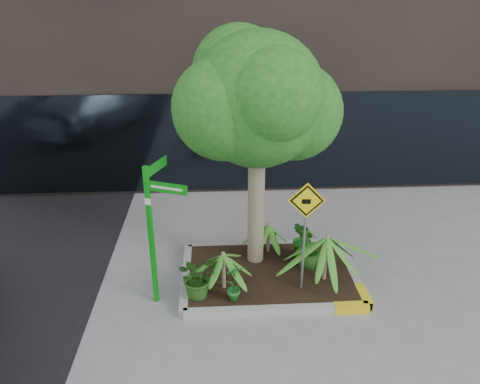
{
  "coord_description": "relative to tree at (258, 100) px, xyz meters",
  "views": [
    {
      "loc": [
        -0.81,
        -7.25,
        5.19
      ],
      "look_at": [
        -0.37,
        0.2,
        1.88
      ],
      "focal_mm": 35.0,
      "sensor_mm": 36.0,
      "label": 1
    }
  ],
  "objects": [
    {
      "name": "ground",
      "position": [
        0.04,
        -0.78,
        -3.36
      ],
      "size": [
        80.0,
        80.0,
        0.0
      ],
      "primitive_type": "plane",
      "color": "gray",
      "rests_on": "ground"
    },
    {
      "name": "planter",
      "position": [
        0.27,
        -0.51,
        -3.26
      ],
      "size": [
        3.35,
        2.36,
        0.15
      ],
      "color": "#9E9E99",
      "rests_on": "ground"
    },
    {
      "name": "tree",
      "position": [
        0.0,
        0.0,
        0.0
      ],
      "size": [
        3.07,
        2.72,
        4.61
      ],
      "color": "gray",
      "rests_on": "ground"
    },
    {
      "name": "palm_front",
      "position": [
        1.23,
        -0.78,
        -2.33
      ],
      "size": [
        1.07,
        1.07,
        1.19
      ],
      "color": "gray",
      "rests_on": "ground"
    },
    {
      "name": "palm_left",
      "position": [
        -0.65,
        -0.94,
        -2.53
      ],
      "size": [
        0.82,
        0.82,
        0.91
      ],
      "color": "gray",
      "rests_on": "ground"
    },
    {
      "name": "palm_back",
      "position": [
        0.29,
        0.28,
        -2.62
      ],
      "size": [
        0.72,
        0.72,
        0.8
      ],
      "color": "gray",
      "rests_on": "ground"
    },
    {
      "name": "shrub_a",
      "position": [
        -1.11,
        -1.16,
        -2.82
      ],
      "size": [
        1.0,
        1.0,
        0.79
      ],
      "primitive_type": "imported",
      "rotation": [
        0.0,
        0.0,
        0.76
      ],
      "color": "#234F16",
      "rests_on": "planter"
    },
    {
      "name": "shrub_b",
      "position": [
        0.99,
        -0.35,
        -2.8
      ],
      "size": [
        0.66,
        0.66,
        0.84
      ],
      "primitive_type": "imported",
      "rotation": [
        0.0,
        0.0,
        2.35
      ],
      "color": "#306B20",
      "rests_on": "planter"
    },
    {
      "name": "shrub_c",
      "position": [
        -0.48,
        -1.33,
        -2.84
      ],
      "size": [
        0.5,
        0.5,
        0.74
      ],
      "primitive_type": "imported",
      "rotation": [
        0.0,
        0.0,
        3.47
      ],
      "color": "#206923",
      "rests_on": "planter"
    },
    {
      "name": "shrub_d",
      "position": [
        0.94,
        -0.06,
        -2.79
      ],
      "size": [
        0.56,
        0.56,
        0.85
      ],
      "primitive_type": "imported",
      "rotation": [
        0.0,
        0.0,
        4.94
      ],
      "color": "#1A5919",
      "rests_on": "planter"
    },
    {
      "name": "street_sign_post",
      "position": [
        -1.8,
        -1.05,
        -1.77
      ],
      "size": [
        0.71,
        0.94,
        2.58
      ],
      "rotation": [
        0.0,
        0.0,
        -0.39
      ],
      "color": "#0E9C16",
      "rests_on": "ground"
    },
    {
      "name": "cattle_sign",
      "position": [
        0.75,
        -1.05,
        -1.81
      ],
      "size": [
        0.64,
        0.1,
        2.08
      ],
      "rotation": [
        0.0,
        0.0,
        -0.07
      ],
      "color": "slate",
      "rests_on": "ground"
    }
  ]
}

